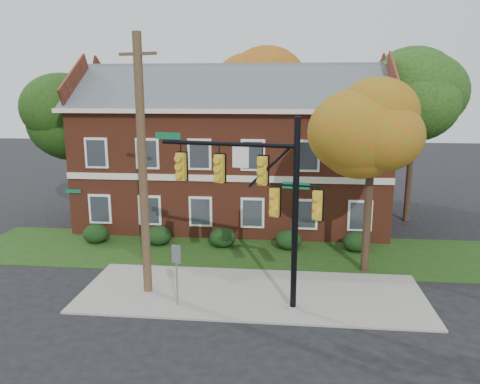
# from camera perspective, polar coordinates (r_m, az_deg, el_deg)

# --- Properties ---
(ground) EXTENTS (120.00, 120.00, 0.00)m
(ground) POSITION_cam_1_polar(r_m,az_deg,el_deg) (18.80, 1.20, -13.57)
(ground) COLOR black
(ground) RESTS_ON ground
(sidewalk) EXTENTS (14.00, 5.00, 0.08)m
(sidewalk) POSITION_cam_1_polar(r_m,az_deg,el_deg) (19.69, 1.44, -12.20)
(sidewalk) COLOR gray
(sidewalk) RESTS_ON ground
(grass_strip) EXTENTS (30.00, 6.00, 0.04)m
(grass_strip) POSITION_cam_1_polar(r_m,az_deg,el_deg) (24.32, 2.35, -7.36)
(grass_strip) COLOR #193811
(grass_strip) RESTS_ON ground
(apartment_building) EXTENTS (18.80, 8.80, 9.74)m
(apartment_building) POSITION_cam_1_polar(r_m,az_deg,el_deg) (29.19, -0.79, 5.99)
(apartment_building) COLOR maroon
(apartment_building) RESTS_ON ground
(hedge_far_left) EXTENTS (1.40, 1.26, 1.05)m
(hedge_far_left) POSITION_cam_1_polar(r_m,az_deg,el_deg) (26.85, -17.16, -4.87)
(hedge_far_left) COLOR black
(hedge_far_left) RESTS_ON ground
(hedge_left) EXTENTS (1.40, 1.26, 1.05)m
(hedge_left) POSITION_cam_1_polar(r_m,az_deg,el_deg) (25.71, -9.92, -5.26)
(hedge_left) COLOR black
(hedge_left) RESTS_ON ground
(hedge_center) EXTENTS (1.40, 1.26, 1.05)m
(hedge_center) POSITION_cam_1_polar(r_m,az_deg,el_deg) (25.01, -2.14, -5.58)
(hedge_center) COLOR black
(hedge_center) RESTS_ON ground
(hedge_right) EXTENTS (1.40, 1.26, 1.05)m
(hedge_right) POSITION_cam_1_polar(r_m,az_deg,el_deg) (24.79, 5.94, -5.81)
(hedge_right) COLOR black
(hedge_right) RESTS_ON ground
(hedge_far_right) EXTENTS (1.40, 1.26, 1.05)m
(hedge_far_right) POSITION_cam_1_polar(r_m,az_deg,el_deg) (25.05, 14.01, -5.92)
(hedge_far_right) COLOR black
(hedge_far_right) RESTS_ON ground
(tree_near_right) EXTENTS (4.50, 4.25, 8.58)m
(tree_near_right) POSITION_cam_1_polar(r_m,az_deg,el_deg) (21.15, 16.55, 7.64)
(tree_near_right) COLOR black
(tree_near_right) RESTS_ON ground
(tree_left_rear) EXTENTS (5.40, 5.10, 8.88)m
(tree_left_rear) POSITION_cam_1_polar(r_m,az_deg,el_deg) (30.66, -19.65, 8.76)
(tree_left_rear) COLOR black
(tree_left_rear) RESTS_ON ground
(tree_right_rear) EXTENTS (6.30, 5.95, 10.62)m
(tree_right_rear) POSITION_cam_1_polar(r_m,az_deg,el_deg) (30.73, 21.30, 11.34)
(tree_right_rear) COLOR black
(tree_right_rear) RESTS_ON ground
(tree_far_rear) EXTENTS (6.84, 6.46, 11.52)m
(tree_far_rear) POSITION_cam_1_polar(r_m,az_deg,el_deg) (36.71, 2.78, 13.31)
(tree_far_rear) COLOR black
(tree_far_rear) RESTS_ON ground
(traffic_signal) EXTENTS (6.45, 1.49, 7.31)m
(traffic_signal) POSITION_cam_1_polar(r_m,az_deg,el_deg) (17.25, 2.53, 0.01)
(traffic_signal) COLOR gray
(traffic_signal) RESTS_ON ground
(utility_pole) EXTENTS (1.57, 0.56, 10.34)m
(utility_pole) POSITION_cam_1_polar(r_m,az_deg,el_deg) (18.71, -11.78, 2.93)
(utility_pole) COLOR #493222
(utility_pole) RESTS_ON ground
(sign_post) EXTENTS (0.36, 0.13, 2.51)m
(sign_post) POSITION_cam_1_polar(r_m,az_deg,el_deg) (18.11, -7.75, -8.86)
(sign_post) COLOR slate
(sign_post) RESTS_ON ground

